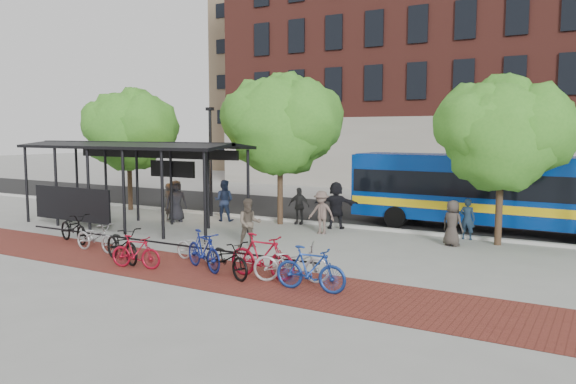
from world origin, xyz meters
The scene contains 31 objects.
ground centered at (0.00, 0.00, 0.00)m, with size 160.00×160.00×0.00m, color #9E9E99.
asphalt_street centered at (0.00, 8.00, 0.01)m, with size 160.00×8.00×0.01m, color black.
curb centered at (0.00, 4.00, 0.06)m, with size 160.00×0.25×0.12m, color #B7B7B2.
brick_strip centered at (-2.00, -5.00, 0.00)m, with size 24.00×3.00×0.01m, color maroon.
bike_rack_rail centered at (-3.30, -4.10, 0.00)m, with size 12.00×0.05×0.95m, color black.
building_tower centered at (-16.00, 40.00, 15.00)m, with size 22.00×22.00×30.00m, color #7A664C.
bus_shelter centered at (-8.13, -0.48, 3.00)m, with size 10.60×3.07×3.60m.
tree_a centered at (-11.91, 3.35, 4.24)m, with size 4.90×4.00×6.18m.
tree_b centered at (-2.90, 3.35, 4.46)m, with size 5.15×4.20×6.47m.
tree_c centered at (6.09, 3.35, 4.05)m, with size 4.66×3.80×5.92m.
lamp_post_left centered at (-7.00, 3.60, 2.75)m, with size 0.35×0.20×5.12m.
bus centered at (5.35, 5.91, 1.76)m, with size 11.42×3.03×3.06m.
bike_0 centered at (-7.33, -3.98, 0.54)m, with size 0.72×2.07×1.09m, color black.
bike_2 centered at (-5.40, -4.65, 0.49)m, with size 0.65×1.87×0.98m, color #A1A2A4.
bike_4 centered at (-3.51, -5.28, 0.55)m, with size 0.74×2.11×1.11m, color black.
bike_5 centered at (-2.55, -5.65, 0.49)m, with size 0.46×1.63×0.98m, color maroon.
bike_6 centered at (-1.57, -4.06, 0.46)m, with size 0.60×1.73×0.91m, color #B6B6B8.
bike_7 centered at (-0.71, -4.81, 0.58)m, with size 0.54×1.92×1.16m, color navy.
bike_8 centered at (0.32, -5.09, 0.52)m, with size 0.69×1.98×1.04m, color black.
bike_9 centered at (1.26, -4.74, 0.62)m, with size 0.58×2.05×1.23m, color maroon.
bike_10 centered at (2.15, -4.68, 0.54)m, with size 0.72×2.06×1.08m, color #A2A2A4.
bike_11 centered at (2.99, -5.18, 0.57)m, with size 0.54×1.91×1.15m, color navy.
pedestrian_0 centered at (-7.34, 1.54, 0.92)m, with size 0.90×0.59×1.85m, color black.
pedestrian_1 centered at (-7.76, 1.55, 0.85)m, with size 0.62×0.41×1.71m, color #38322D.
pedestrian_2 centered at (-5.61, 2.74, 0.93)m, with size 0.90×0.70×1.86m, color #1A243E.
pedestrian_3 centered at (-0.39, 2.11, 0.85)m, with size 1.10×0.63×1.70m, color brown.
pedestrian_4 centered at (-2.31, 3.72, 0.80)m, with size 0.94×0.39×1.60m, color #252525.
pedestrian_5 centered at (-0.41, 3.47, 0.98)m, with size 1.82×0.58×1.96m, color black.
pedestrian_6 centered at (4.63, 2.32, 0.81)m, with size 0.79×0.51×1.62m, color #3A332E.
pedestrian_7 centered at (4.82, 3.80, 0.77)m, with size 0.56×0.37×1.54m, color #1A2B3D.
pedestrian_8 centered at (-1.35, -1.50, 0.85)m, with size 0.83×0.65×1.71m, color brown.
Camera 1 is at (9.43, -17.34, 3.99)m, focal length 35.00 mm.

